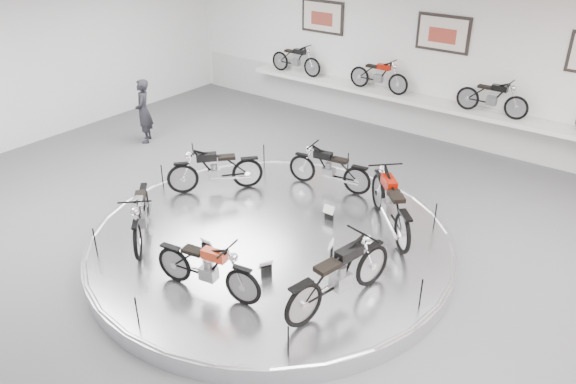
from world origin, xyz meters
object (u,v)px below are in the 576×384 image
Objects in this scene: bike_c at (215,169)px; display_platform at (271,243)px; visitor at (144,111)px; bike_f at (340,274)px; bike_d at (140,214)px; bike_e at (207,267)px; shelf at (430,104)px; bike_b at (329,168)px; bike_a at (390,202)px.

display_platform is at bearing 111.91° from bike_c.
bike_f is at bearing 28.12° from visitor.
bike_d is 1.03× the size of bike_e.
shelf is at bearing 122.56° from bike_d.
bike_b is at bearing 50.13° from visitor.
shelf is at bearing -27.69° from bike_a.
bike_e is at bearing 87.77° from bike_b.
bike_d is 5.22m from visitor.
shelf is 7.11× the size of bike_e.
bike_e is 1.96m from bike_f.
bike_a reaches higher than bike_c.
bike_d is at bearing 86.15° from bike_a.
visitor reaches higher than bike_c.
display_platform is at bearing 89.17° from bike_a.
bike_c is 3.35m from bike_e.
shelf is 7.50m from bike_f.
display_platform is at bearing 78.34° from bike_f.
bike_c is at bearing 30.99° from bike_b.
bike_a is 1.04× the size of bike_f.
bike_a is (1.53, -4.92, -0.16)m from shelf.
shelf is 5.98× the size of bike_a.
bike_d is at bearing 57.65° from bike_b.
bike_d is at bearing 47.32° from bike_c.
visitor reaches higher than bike_f.
display_platform is 2.33m from bike_d.
visitor is (-5.73, 2.01, 0.67)m from display_platform.
shelf is at bearing 85.93° from visitor.
bike_c is at bearing -109.18° from shelf.
bike_b is at bearing 111.88° from bike_d.
visitor reaches higher than shelf.
bike_b is 0.96× the size of bike_d.
display_platform is at bearing 86.90° from bike_b.
bike_d is at bearing -102.75° from shelf.
bike_e is at bearing 33.64° from bike_d.
visitor is (-3.97, 3.40, 0.05)m from bike_d.
display_platform is 3.92× the size of visitor.
bike_f is (3.72, 0.54, 0.05)m from bike_d.
bike_f is at bearing -74.88° from shelf.
bike_d is (-1.76, -1.39, 0.62)m from display_platform.
bike_d is (0.22, -2.08, -0.01)m from bike_c.
bike_e is at bearing 130.86° from bike_f.
visitor is (-5.51, -0.16, 0.06)m from bike_b.
bike_e is (0.47, -3.97, 0.00)m from bike_b.
bike_c is (-1.99, 0.69, 0.63)m from display_platform.
bike_e is 0.95× the size of visitor.
bike_b is 4.00m from bike_e.
bike_b is at bearing 171.09° from bike_c.
bike_c is at bearing 80.34° from bike_f.
bike_d reaches higher than shelf.
bike_c is at bearing 57.68° from bike_a.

